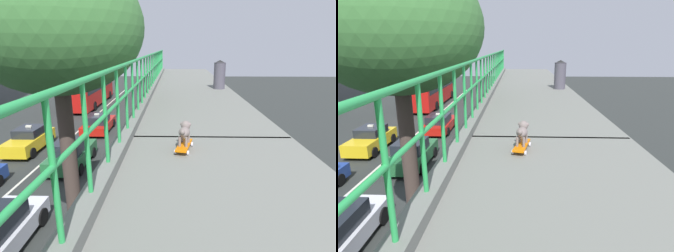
% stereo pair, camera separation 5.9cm
% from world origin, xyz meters
% --- Properties ---
extents(overpass_deck, '(2.70, 29.63, 0.55)m').
position_xyz_m(overpass_deck, '(1.05, 0.00, 4.94)').
color(overpass_deck, slate).
rests_on(overpass_deck, bridge_pier).
extents(green_railing, '(0.20, 28.15, 1.17)m').
position_xyz_m(green_railing, '(-0.25, 0.00, 5.46)').
color(green_railing, slate).
rests_on(green_railing, overpass_deck).
extents(car_green_fifth, '(1.88, 4.09, 1.54)m').
position_xyz_m(car_green_fifth, '(-5.33, 11.72, 0.72)').
color(car_green_fifth, '#246735').
rests_on(car_green_fifth, ground).
extents(car_yellow_cab_sixth, '(1.81, 4.16, 1.65)m').
position_xyz_m(car_yellow_cab_sixth, '(-8.94, 14.12, 0.72)').
color(car_yellow_cab_sixth, yellow).
rests_on(car_yellow_cab_sixth, ground).
extents(car_red_taxi_seventh, '(1.96, 4.24, 1.54)m').
position_xyz_m(car_red_taxi_seventh, '(-5.56, 18.37, 0.68)').
color(car_red_taxi_seventh, red).
rests_on(car_red_taxi_seventh, ground).
extents(city_bus, '(2.69, 11.30, 3.17)m').
position_xyz_m(city_bus, '(-9.17, 28.93, 1.80)').
color(city_bus, red).
rests_on(city_bus, ground).
extents(roadside_tree_mid, '(4.25, 4.25, 8.69)m').
position_xyz_m(roadside_tree_mid, '(-2.35, 4.07, 6.99)').
color(roadside_tree_mid, '#473932').
rests_on(roadside_tree_mid, ground).
extents(toy_skateboard, '(0.28, 0.56, 0.08)m').
position_xyz_m(toy_skateboard, '(0.65, 0.77, 5.28)').
color(toy_skateboard, orange).
rests_on(toy_skateboard, overpass_deck).
extents(small_dog, '(0.20, 0.36, 0.32)m').
position_xyz_m(small_dog, '(0.65, 0.79, 5.49)').
color(small_dog, slate).
rests_on(small_dog, toy_skateboard).
extents(litter_bin, '(0.39, 0.39, 0.95)m').
position_xyz_m(litter_bin, '(2.00, 6.64, 5.70)').
color(litter_bin, '#4D4956').
rests_on(litter_bin, overpass_deck).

